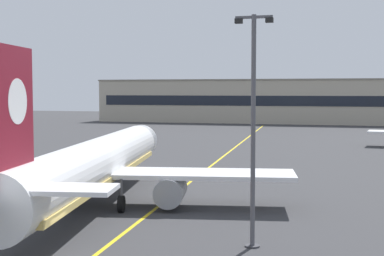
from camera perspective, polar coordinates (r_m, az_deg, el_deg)
taxiway_centreline at (r=59.95m, az=0.37°, el=-5.10°), size 11.82×179.65×0.01m
airliner_foreground at (r=45.51m, az=-9.94°, el=-3.74°), size 32.35×41.33×11.65m
apron_lamp_post at (r=33.12m, az=6.26°, el=0.10°), size 2.24×0.90×13.75m
safety_cone_by_nose_gear at (r=60.13m, az=-1.74°, el=-4.83°), size 0.44×0.44×0.55m
terminal_building at (r=160.21m, az=10.81°, el=2.70°), size 117.07×12.40×12.48m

